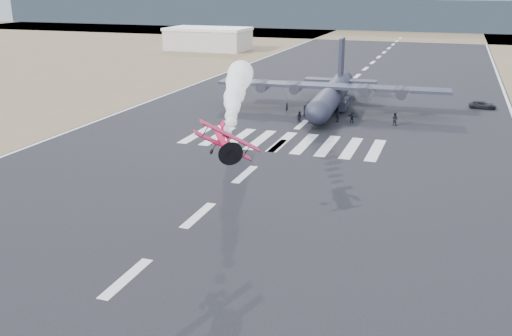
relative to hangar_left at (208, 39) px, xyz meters
The scene contains 19 objects.
scrub_far 99.70m from the hangar_left, 58.54° to the left, with size 500.00×80.00×0.00m, color brown.
runway_markings 99.70m from the hangar_left, 58.54° to the right, with size 60.00×260.00×0.01m, color silver, non-canonical shape.
ridge_seg_a 183.53m from the hangar_left, 141.19° to the left, with size 150.00×50.00×13.00m, color slate.
ridge_seg_b 139.02m from the hangar_left, 124.15° to the left, with size 150.00×50.00×15.00m, color slate.
ridge_seg_c 115.84m from the hangar_left, 96.45° to the left, with size 150.00×50.00×17.00m, color slate.
ridge_seg_d 126.25m from the hangar_left, 65.67° to the left, with size 150.00×50.00×13.00m, color slate.
hangar_left is the anchor object (origin of this frame).
aerobatic_biplane 134.67m from the hangar_left, 65.75° to the right, with size 4.82×5.20×4.04m.
smoke_trail 107.09m from the hangar_left, 64.23° to the right, with size 12.25×32.71×3.50m.
transport_aircraft 90.99m from the hangar_left, 53.68° to the right, with size 36.56×30.08×10.55m.
support_vehicle 100.62m from the hangar_left, 39.93° to the right, with size 1.98×4.30×1.20m, color black.
crew_a 91.21m from the hangar_left, 58.51° to the right, with size 0.57×0.47×1.56m, color black.
crew_b 103.83m from the hangar_left, 51.39° to the right, with size 0.91×0.56×1.87m, color black.
crew_c 94.67m from the hangar_left, 57.21° to the right, with size 1.04×0.49×1.62m, color black.
crew_d 99.48m from the hangar_left, 55.32° to the right, with size 1.09×0.56×1.86m, color black.
crew_e 94.36m from the hangar_left, 57.26° to the right, with size 0.85×0.52×1.74m, color black.
crew_f 100.43m from the hangar_left, 54.24° to the right, with size 1.58×0.51×1.71m, color black.
crew_g 95.62m from the hangar_left, 55.67° to the right, with size 0.66×0.54×1.80m, color black.
crew_h 98.40m from the hangar_left, 58.55° to the right, with size 0.82×0.51×1.70m, color black.
Camera 1 is at (20.12, -18.46, 19.59)m, focal length 40.00 mm.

